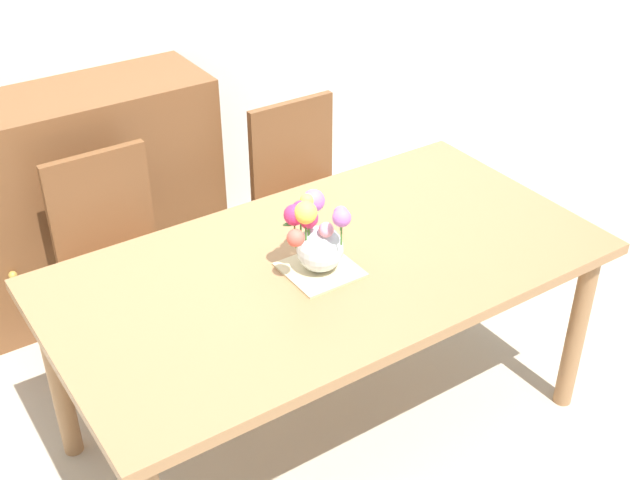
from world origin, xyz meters
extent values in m
plane|color=#B7AD99|center=(0.00, 0.00, 0.00)|extent=(12.00, 12.00, 0.00)
cube|color=#9E7047|center=(0.00, 0.00, 0.74)|extent=(1.87, 0.99, 0.04)
cylinder|color=#9E7047|center=(0.86, -0.42, 0.36)|extent=(0.07, 0.07, 0.72)
cylinder|color=#9E7047|center=(-0.86, 0.42, 0.36)|extent=(0.07, 0.07, 0.72)
cylinder|color=#9E7047|center=(0.86, 0.42, 0.36)|extent=(0.07, 0.07, 0.72)
cube|color=brown|center=(-0.45, 0.76, 0.46)|extent=(0.42, 0.42, 0.04)
cylinder|color=brown|center=(-0.27, 0.58, 0.22)|extent=(0.04, 0.04, 0.44)
cylinder|color=brown|center=(-0.63, 0.58, 0.22)|extent=(0.04, 0.04, 0.44)
cylinder|color=brown|center=(-0.27, 0.94, 0.22)|extent=(0.04, 0.04, 0.44)
cylinder|color=brown|center=(-0.63, 0.94, 0.22)|extent=(0.04, 0.04, 0.44)
cube|color=brown|center=(-0.45, 0.95, 0.69)|extent=(0.42, 0.04, 0.42)
cube|color=brown|center=(0.45, 0.76, 0.46)|extent=(0.42, 0.42, 0.04)
cylinder|color=brown|center=(0.63, 0.58, 0.22)|extent=(0.04, 0.04, 0.44)
cylinder|color=brown|center=(0.27, 0.58, 0.22)|extent=(0.04, 0.04, 0.44)
cylinder|color=brown|center=(0.63, 0.94, 0.22)|extent=(0.04, 0.04, 0.44)
cylinder|color=brown|center=(0.27, 0.94, 0.22)|extent=(0.04, 0.04, 0.44)
cube|color=brown|center=(0.45, 0.95, 0.69)|extent=(0.42, 0.04, 0.42)
cube|color=brown|center=(-0.51, 1.33, 0.50)|extent=(1.40, 0.44, 1.00)
sphere|color=#B7933D|center=(-0.21, 1.10, 0.78)|extent=(0.04, 0.04, 0.04)
sphere|color=#B7933D|center=(-0.81, 1.10, 0.38)|extent=(0.04, 0.04, 0.04)
sphere|color=#B7933D|center=(-0.21, 1.10, 0.38)|extent=(0.04, 0.04, 0.04)
cube|color=#CCB789|center=(-0.05, -0.03, 0.76)|extent=(0.23, 0.23, 0.01)
sphere|color=silver|center=(-0.05, -0.03, 0.85)|extent=(0.16, 0.16, 0.16)
sphere|color=#EFD14C|center=(-0.11, -0.03, 1.00)|extent=(0.07, 0.07, 0.07)
cylinder|color=#478438|center=(-0.11, -0.03, 0.95)|extent=(0.01, 0.01, 0.10)
sphere|color=#D12D66|center=(-0.10, 0.01, 0.99)|extent=(0.06, 0.06, 0.06)
cylinder|color=#478438|center=(-0.10, 0.01, 0.94)|extent=(0.01, 0.01, 0.08)
sphere|color=#EFD14C|center=(-0.06, 0.03, 1.00)|extent=(0.05, 0.05, 0.05)
cylinder|color=#478438|center=(-0.06, 0.03, 0.95)|extent=(0.01, 0.01, 0.10)
sphere|color=#D12D66|center=(-0.09, -0.03, 0.97)|extent=(0.06, 0.06, 0.06)
cylinder|color=#478438|center=(-0.09, -0.03, 0.94)|extent=(0.01, 0.01, 0.07)
sphere|color=#B266C6|center=(-0.03, 0.04, 0.99)|extent=(0.07, 0.07, 0.07)
cylinder|color=#478438|center=(-0.03, 0.04, 0.94)|extent=(0.01, 0.01, 0.09)
sphere|color=#B266C6|center=(0.02, -0.05, 0.97)|extent=(0.05, 0.05, 0.05)
cylinder|color=#478438|center=(0.02, -0.05, 0.93)|extent=(0.01, 0.01, 0.06)
sphere|color=#B266C6|center=(-0.03, -0.12, 1.00)|extent=(0.06, 0.06, 0.06)
cylinder|color=#478438|center=(-0.03, -0.12, 0.95)|extent=(0.01, 0.01, 0.10)
sphere|color=#D12D66|center=(-0.08, -0.01, 0.95)|extent=(0.05, 0.05, 0.05)
cylinder|color=#478438|center=(-0.08, -0.01, 0.93)|extent=(0.01, 0.01, 0.05)
sphere|color=#D12D66|center=(-0.13, 0.00, 0.99)|extent=(0.07, 0.07, 0.07)
cylinder|color=#478438|center=(-0.13, 0.00, 0.94)|extent=(0.01, 0.01, 0.08)
sphere|color=#E55B4C|center=(-0.16, -0.05, 0.94)|extent=(0.06, 0.06, 0.06)
cylinder|color=#478438|center=(-0.16, -0.05, 0.92)|extent=(0.01, 0.01, 0.04)
sphere|color=#EA9EBC|center=(-0.05, -0.06, 0.94)|extent=(0.05, 0.05, 0.05)
cylinder|color=#478438|center=(-0.05, -0.06, 0.92)|extent=(0.01, 0.01, 0.03)
ellipsoid|color=#478438|center=(-0.13, 0.01, 0.95)|extent=(0.07, 0.05, 0.02)
ellipsoid|color=#478438|center=(-0.06, 0.03, 0.95)|extent=(0.03, 0.07, 0.02)
camera|label=1|loc=(-1.29, -1.88, 2.31)|focal=45.98mm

